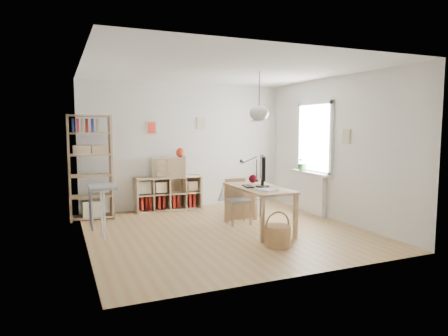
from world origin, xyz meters
name	(u,v)px	position (x,y,z in m)	size (l,w,h in m)	color
ground	(225,231)	(0.00, 0.00, 0.00)	(4.50, 4.50, 0.00)	tan
room_shell	(259,113)	(0.55, -0.15, 2.00)	(4.50, 4.50, 4.50)	white
window_unit	(315,138)	(2.23, 0.60, 1.55)	(0.07, 1.16, 1.46)	white
radiator	(312,194)	(2.19, 0.60, 0.40)	(0.10, 0.80, 0.80)	white
windowsill	(311,173)	(2.14, 0.60, 0.83)	(0.22, 1.20, 0.06)	white
desk	(258,192)	(0.55, -0.15, 0.66)	(0.70, 1.50, 0.75)	tan
cube_shelf	(167,196)	(-0.47, 2.08, 0.30)	(1.40, 0.38, 0.72)	tan
tall_bookshelf	(90,163)	(-2.04, 1.80, 1.09)	(0.80, 0.38, 2.00)	tan
side_table	(98,197)	(-2.04, 0.35, 0.67)	(0.40, 0.55, 0.85)	gray
chair	(237,198)	(0.43, 0.45, 0.46)	(0.43, 0.43, 0.82)	gray
wicker_basket	(277,235)	(0.37, -1.12, 0.17)	(0.39, 0.39, 0.53)	#9E7847
storage_chest	(243,204)	(0.82, 1.03, 0.21)	(0.81, 0.86, 0.65)	#B1B1AC
monitor	(263,169)	(0.62, -0.16, 1.05)	(0.30, 0.58, 0.53)	black
keyboard	(248,186)	(0.39, -0.07, 0.76)	(0.13, 0.35, 0.02)	black
task_lamp	(248,166)	(0.62, 0.39, 1.05)	(0.42, 0.15, 0.44)	black
yarn_ball	(253,179)	(0.68, 0.33, 0.82)	(0.15, 0.15, 0.15)	#490910
paper_tray	(267,190)	(0.48, -0.58, 0.76)	(0.23, 0.29, 0.03)	white
drawer_chest	(170,167)	(-0.42, 2.04, 0.92)	(0.70, 0.32, 0.40)	tan
red_vase	(180,153)	(-0.19, 2.04, 1.22)	(0.17, 0.17, 0.20)	#A9230E
potted_plant	(303,163)	(2.12, 0.87, 1.02)	(0.29, 0.26, 0.33)	#2B5921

